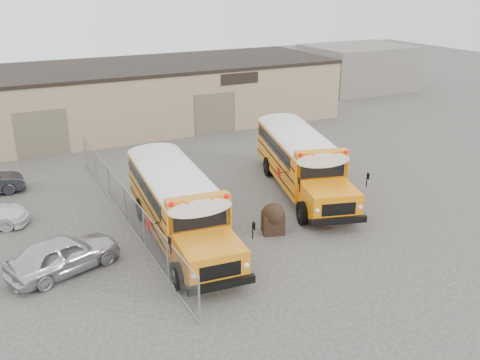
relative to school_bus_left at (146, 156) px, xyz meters
name	(u,v)px	position (x,y,z in m)	size (l,w,h in m)	color
ground	(268,221)	(3.69, -6.90, -1.77)	(120.00, 120.00, 0.00)	#3C3A37
warehouse	(141,94)	(3.69, 13.10, 0.61)	(30.20, 10.20, 4.67)	#9E8862
chainlink_fence	(125,204)	(-2.31, -3.90, -0.86)	(0.07, 18.07, 1.81)	#909398
distant_building_right	(357,67)	(27.69, 17.10, 0.43)	(10.00, 8.00, 4.40)	slate
school_bus_left	(146,156)	(0.00, 0.00, 0.00)	(3.66, 10.62, 3.05)	orange
school_bus_right	(271,125)	(9.11, 2.36, 0.05)	(5.38, 11.02, 3.14)	orange
tarp_bundle	(273,218)	(3.28, -8.02, -1.04)	(1.17, 1.11, 1.42)	black
car_silver	(63,254)	(-5.68, -7.33, -1.02)	(1.77, 4.40, 1.50)	#BDBCC2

